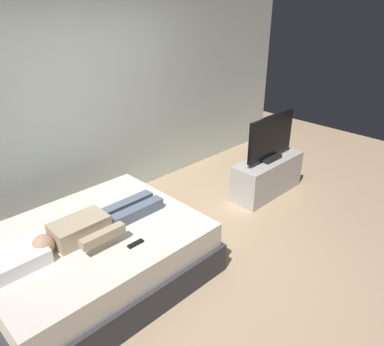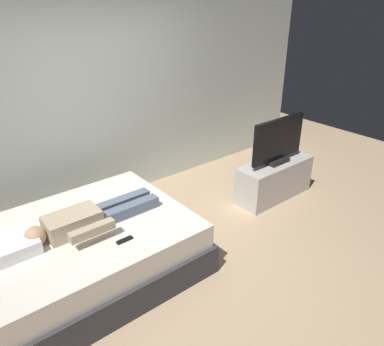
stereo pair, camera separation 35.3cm
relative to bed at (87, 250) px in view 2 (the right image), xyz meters
The scene contains 8 objects.
ground_plane 0.99m from the bed, 35.60° to the right, with size 10.00×10.00×0.00m, color tan.
back_wall 2.08m from the bed, 47.51° to the left, with size 6.40×0.10×2.80m, color silver.
bed is the anchor object (origin of this frame).
pillow 0.74m from the bed, behind, with size 0.48×0.34×0.12m, color white.
person 0.36m from the bed, 48.51° to the right, with size 1.26×0.46×0.18m.
remote 0.55m from the bed, 67.63° to the right, with size 0.15×0.04×0.02m, color black.
tv_stand 2.58m from the bed, ahead, with size 1.10×0.40×0.50m, color #B7B2AD.
tv 2.64m from the bed, ahead, with size 0.88×0.20×0.59m.
Camera 2 is at (-1.81, -2.30, 2.48)m, focal length 34.81 mm.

